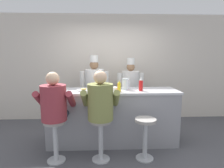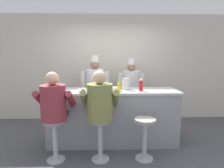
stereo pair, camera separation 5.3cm
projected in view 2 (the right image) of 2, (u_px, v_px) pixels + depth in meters
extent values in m
plane|color=#4C4C51|center=(113.00, 150.00, 3.32)|extent=(20.00, 20.00, 0.00)
cube|color=beige|center=(111.00, 68.00, 4.87)|extent=(10.00, 0.06, 2.70)
cube|color=gray|center=(113.00, 118.00, 3.57)|extent=(2.39, 0.64, 0.99)
cube|color=#BCBCC1|center=(113.00, 91.00, 3.50)|extent=(2.43, 0.66, 0.04)
cylinder|color=red|center=(141.00, 86.00, 3.40)|extent=(0.07, 0.07, 0.19)
cone|color=white|center=(141.00, 79.00, 3.38)|extent=(0.06, 0.06, 0.06)
cylinder|color=yellow|center=(119.00, 88.00, 3.32)|extent=(0.06, 0.06, 0.15)
cone|color=yellow|center=(119.00, 82.00, 3.30)|extent=(0.05, 0.05, 0.05)
cylinder|color=orange|center=(118.00, 87.00, 3.39)|extent=(0.03, 0.03, 0.14)
cylinder|color=#287F2D|center=(118.00, 83.00, 3.38)|extent=(0.02, 0.02, 0.01)
cylinder|color=silver|center=(126.00, 84.00, 3.54)|extent=(0.13, 0.13, 0.21)
cube|color=silver|center=(130.00, 83.00, 3.54)|extent=(0.02, 0.02, 0.13)
cylinder|color=white|center=(84.00, 90.00, 3.44)|extent=(0.25, 0.25, 0.02)
ellipsoid|color=#E0BC60|center=(83.00, 89.00, 3.44)|extent=(0.11, 0.09, 0.03)
cylinder|color=white|center=(115.00, 89.00, 3.48)|extent=(0.15, 0.15, 0.06)
cylinder|color=white|center=(61.00, 90.00, 3.23)|extent=(0.08, 0.08, 0.08)
torus|color=white|center=(64.00, 90.00, 3.23)|extent=(0.06, 0.01, 0.06)
cylinder|color=beige|center=(106.00, 90.00, 3.27)|extent=(0.08, 0.08, 0.09)
torus|color=beige|center=(109.00, 89.00, 3.27)|extent=(0.07, 0.01, 0.07)
cylinder|color=#B7BABF|center=(101.00, 80.00, 3.56)|extent=(0.09, 0.09, 0.37)
cylinder|color=silver|center=(101.00, 70.00, 3.54)|extent=(0.09, 0.09, 0.01)
cylinder|color=#B2B5BA|center=(56.00, 160.00, 3.00)|extent=(0.29, 0.29, 0.02)
cylinder|color=#B2B5BA|center=(55.00, 140.00, 2.95)|extent=(0.07, 0.07, 0.64)
cylinder|color=gray|center=(54.00, 121.00, 2.90)|extent=(0.34, 0.34, 0.05)
cylinder|color=#33384C|center=(51.00, 115.00, 3.09)|extent=(0.15, 0.39, 0.15)
cylinder|color=#33384C|center=(63.00, 115.00, 3.09)|extent=(0.15, 0.39, 0.15)
cylinder|color=maroon|center=(53.00, 103.00, 2.86)|extent=(0.39, 0.39, 0.55)
cylinder|color=maroon|center=(40.00, 99.00, 2.96)|extent=(0.10, 0.42, 0.33)
cylinder|color=maroon|center=(71.00, 99.00, 2.97)|extent=(0.10, 0.42, 0.33)
sphere|color=#DBB28E|center=(52.00, 78.00, 2.80)|extent=(0.20, 0.20, 0.20)
cylinder|color=#B2B5BA|center=(100.00, 159.00, 3.02)|extent=(0.29, 0.29, 0.02)
cylinder|color=#B2B5BA|center=(100.00, 140.00, 2.97)|extent=(0.07, 0.07, 0.64)
cylinder|color=gray|center=(100.00, 121.00, 2.93)|extent=(0.34, 0.34, 0.05)
cylinder|color=#33384C|center=(94.00, 115.00, 3.11)|extent=(0.15, 0.40, 0.15)
cylinder|color=#33384C|center=(106.00, 114.00, 3.12)|extent=(0.15, 0.40, 0.15)
cylinder|color=olive|center=(100.00, 102.00, 2.88)|extent=(0.40, 0.40, 0.56)
cylinder|color=olive|center=(84.00, 99.00, 2.98)|extent=(0.10, 0.43, 0.34)
cylinder|color=olive|center=(116.00, 98.00, 2.99)|extent=(0.10, 0.43, 0.34)
sphere|color=#DBB28E|center=(100.00, 77.00, 2.82)|extent=(0.20, 0.20, 0.20)
cylinder|color=#B2B5BA|center=(144.00, 158.00, 3.04)|extent=(0.29, 0.29, 0.02)
cylinder|color=#B2B5BA|center=(145.00, 139.00, 2.99)|extent=(0.07, 0.07, 0.64)
cylinder|color=gray|center=(145.00, 120.00, 2.95)|extent=(0.34, 0.34, 0.05)
cube|color=#232328|center=(95.00, 110.00, 4.42)|extent=(0.32, 0.18, 0.77)
cube|color=white|center=(95.00, 104.00, 4.35)|extent=(0.29, 0.02, 0.46)
cylinder|color=white|center=(95.00, 82.00, 4.32)|extent=(0.42, 0.42, 0.58)
sphere|color=#8C6647|center=(95.00, 65.00, 4.26)|extent=(0.20, 0.20, 0.20)
cylinder|color=white|center=(95.00, 59.00, 4.24)|extent=(0.18, 0.18, 0.16)
cylinder|color=white|center=(83.00, 82.00, 4.31)|extent=(0.12, 0.12, 0.49)
cylinder|color=white|center=(107.00, 82.00, 4.33)|extent=(0.12, 0.12, 0.49)
cube|color=#232328|center=(131.00, 109.00, 4.55)|extent=(0.31, 0.17, 0.75)
cube|color=white|center=(131.00, 104.00, 4.48)|extent=(0.28, 0.02, 0.45)
cylinder|color=white|center=(131.00, 83.00, 4.45)|extent=(0.40, 0.40, 0.56)
sphere|color=#8C6647|center=(131.00, 67.00, 4.39)|extent=(0.19, 0.19, 0.19)
cylinder|color=white|center=(132.00, 61.00, 4.37)|extent=(0.17, 0.17, 0.15)
cylinder|color=white|center=(120.00, 83.00, 4.44)|extent=(0.11, 0.11, 0.48)
cylinder|color=white|center=(142.00, 83.00, 4.46)|extent=(0.11, 0.11, 0.48)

